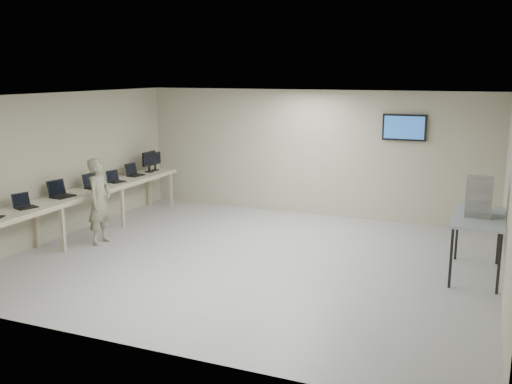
% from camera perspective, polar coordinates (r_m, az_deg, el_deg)
% --- Properties ---
extents(room, '(8.01, 7.01, 2.81)m').
position_cam_1_polar(room, '(9.64, -0.14, 1.34)').
color(room, '#A3A3A3').
rests_on(room, ground).
extents(workbench, '(0.76, 6.00, 0.90)m').
position_cam_1_polar(workbench, '(11.57, -17.06, -0.35)').
color(workbench, '#B9B093').
rests_on(workbench, ground).
extents(laptop_1, '(0.36, 0.38, 0.26)m').
position_cam_1_polar(laptop_1, '(10.53, -22.18, -1.12)').
color(laptop_1, black).
rests_on(laptop_1, workbench).
extents(laptop_2, '(0.39, 0.44, 0.31)m').
position_cam_1_polar(laptop_2, '(11.21, -19.00, -0.06)').
color(laptop_2, black).
rests_on(laptop_2, workbench).
extents(laptop_3, '(0.35, 0.40, 0.29)m').
position_cam_1_polar(laptop_3, '(11.88, -15.98, 0.76)').
color(laptop_3, black).
rests_on(laptop_3, workbench).
extents(laptop_4, '(0.33, 0.37, 0.25)m').
position_cam_1_polar(laptop_4, '(12.38, -13.91, 1.27)').
color(laptop_4, black).
rests_on(laptop_4, workbench).
extents(laptop_5, '(0.34, 0.39, 0.28)m').
position_cam_1_polar(laptop_5, '(13.05, -12.12, 1.92)').
color(laptop_5, black).
rests_on(laptop_5, workbench).
extents(monitor_near, '(0.22, 0.48, 0.48)m').
position_cam_1_polar(monitor_near, '(13.43, -10.65, 3.19)').
color(monitor_near, black).
rests_on(monitor_near, workbench).
extents(monitor_far, '(0.19, 0.43, 0.42)m').
position_cam_1_polar(monitor_far, '(13.64, -10.07, 3.20)').
color(monitor_far, black).
rests_on(monitor_far, workbench).
extents(soldier, '(0.46, 0.64, 1.63)m').
position_cam_1_polar(soldier, '(11.03, -15.36, -0.90)').
color(soldier, gray).
rests_on(soldier, ground).
extents(side_table, '(0.76, 1.63, 0.98)m').
position_cam_1_polar(side_table, '(9.59, 21.36, -2.63)').
color(side_table, '#95A1A8').
rests_on(side_table, ground).
extents(storage_bins, '(0.38, 0.43, 0.61)m').
position_cam_1_polar(storage_bins, '(9.50, 21.41, -0.43)').
color(storage_bins, '#9D9D9D').
rests_on(storage_bins, side_table).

